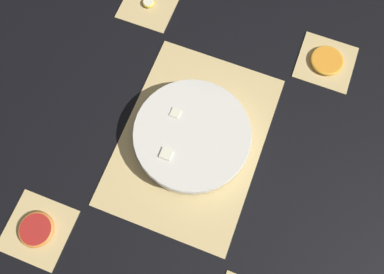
% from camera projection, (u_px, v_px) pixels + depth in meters
% --- Properties ---
extents(ground_plane, '(6.00, 6.00, 0.00)m').
position_uv_depth(ground_plane, '(192.00, 140.00, 0.94)').
color(ground_plane, black).
extents(bamboo_mat_center, '(0.48, 0.34, 0.01)m').
position_uv_depth(bamboo_mat_center, '(192.00, 140.00, 0.94)').
color(bamboo_mat_center, '#D6B775').
rests_on(bamboo_mat_center, ground_plane).
extents(coaster_mat_near_left, '(0.15, 0.15, 0.01)m').
position_uv_depth(coaster_mat_near_left, '(149.00, 4.00, 1.06)').
color(coaster_mat_near_left, '#D6B775').
rests_on(coaster_mat_near_left, ground_plane).
extents(coaster_mat_near_right, '(0.15, 0.15, 0.01)m').
position_uv_depth(coaster_mat_near_right, '(38.00, 230.00, 0.87)').
color(coaster_mat_near_right, '#D6B775').
rests_on(coaster_mat_near_right, ground_plane).
extents(coaster_mat_far_left, '(0.15, 0.15, 0.01)m').
position_uv_depth(coaster_mat_far_left, '(326.00, 62.00, 1.01)').
color(coaster_mat_far_left, '#D6B775').
rests_on(coaster_mat_far_left, ground_plane).
extents(fruit_salad_bowl, '(0.29, 0.29, 0.06)m').
position_uv_depth(fruit_salad_bowl, '(192.00, 136.00, 0.91)').
color(fruit_salad_bowl, silver).
rests_on(fruit_salad_bowl, bamboo_mat_center).
extents(orange_slice_whole, '(0.09, 0.09, 0.01)m').
position_uv_depth(orange_slice_whole, '(327.00, 61.00, 1.00)').
color(orange_slice_whole, orange).
rests_on(orange_slice_whole, coaster_mat_far_left).
extents(banana_coin_single, '(0.03, 0.03, 0.01)m').
position_uv_depth(banana_coin_single, '(149.00, 2.00, 1.06)').
color(banana_coin_single, '#F7EFC6').
rests_on(banana_coin_single, coaster_mat_near_left).
extents(grapefruit_slice, '(0.08, 0.08, 0.01)m').
position_uv_depth(grapefruit_slice, '(36.00, 229.00, 0.87)').
color(grapefruit_slice, '#B2231E').
rests_on(grapefruit_slice, coaster_mat_near_right).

